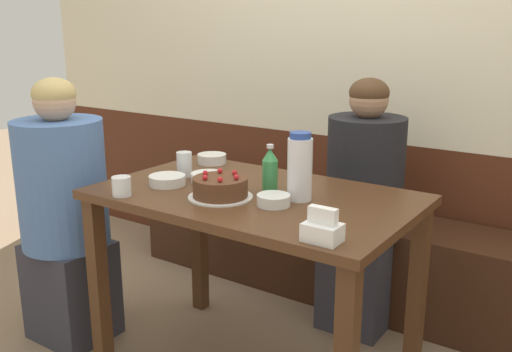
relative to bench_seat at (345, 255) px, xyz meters
name	(u,v)px	position (x,y,z in m)	size (l,w,h in m)	color
back_wall	(372,54)	(0.00, 0.22, 1.02)	(4.80, 0.04, 2.50)	#4C2314
bench_seat	(345,255)	(0.00, 0.00, 0.00)	(2.43, 0.38, 0.47)	#381E11
dining_table	(254,222)	(0.00, -0.83, 0.43)	(1.20, 0.73, 0.78)	#4C2D19
birthday_cake	(220,188)	(-0.07, -0.95, 0.58)	(0.24, 0.24, 0.10)	white
water_pitcher	(300,167)	(0.18, -0.81, 0.67)	(0.09, 0.09, 0.25)	white
soju_bottle	(270,170)	(0.04, -0.79, 0.63)	(0.06, 0.06, 0.18)	#388E4C
napkin_holder	(322,229)	(0.45, -1.13, 0.58)	(0.11, 0.08, 0.11)	white
bowl_soup_white	(274,200)	(0.14, -0.92, 0.56)	(0.12, 0.12, 0.04)	white
bowl_rice_small	(208,177)	(-0.24, -0.81, 0.56)	(0.14, 0.14, 0.04)	white
bowl_side_dish	(212,159)	(-0.43, -0.55, 0.57)	(0.13, 0.13, 0.04)	white
bowl_sauce_shallow	(167,180)	(-0.34, -0.94, 0.56)	(0.14, 0.14, 0.04)	white
glass_water_tall	(184,164)	(-0.38, -0.80, 0.60)	(0.06, 0.06, 0.10)	silver
glass_tumbler_short	(122,186)	(-0.38, -1.14, 0.58)	(0.07, 0.07, 0.07)	silver
person_teal_shirt	(65,215)	(-0.86, -1.05, 0.35)	(0.38, 0.38, 1.18)	#33333D
person_pale_blue_shirt	(363,211)	(0.18, -0.20, 0.33)	(0.35, 0.35, 1.17)	#33333D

